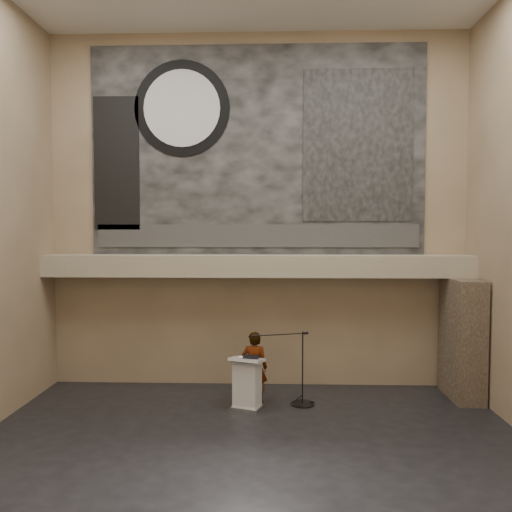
{
  "coord_description": "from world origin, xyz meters",
  "views": [
    {
      "loc": [
        0.37,
        -8.1,
        3.79
      ],
      "look_at": [
        0.0,
        3.2,
        3.2
      ],
      "focal_mm": 35.0,
      "sensor_mm": 36.0,
      "label": 1
    }
  ],
  "objects": [
    {
      "name": "papers",
      "position": [
        -0.25,
        2.23,
        1.1
      ],
      "size": [
        0.28,
        0.34,
        0.0
      ],
      "primitive_type": "cube",
      "rotation": [
        0.0,
        0.0,
        -0.22
      ],
      "color": "white",
      "rests_on": "lectern"
    },
    {
      "name": "banner_building_print",
      "position": [
        2.4,
        3.93,
        5.8
      ],
      "size": [
        2.6,
        0.02,
        3.6
      ],
      "primitive_type": "cube",
      "color": "black",
      "rests_on": "banner"
    },
    {
      "name": "wall_back",
      "position": [
        0.0,
        4.0,
        4.25
      ],
      "size": [
        10.0,
        0.02,
        8.5
      ],
      "primitive_type": "cube",
      "color": "#7E6B50",
      "rests_on": "floor"
    },
    {
      "name": "banner",
      "position": [
        0.0,
        3.97,
        5.7
      ],
      "size": [
        8.0,
        0.05,
        5.0
      ],
      "primitive_type": "cube",
      "color": "black",
      "rests_on": "wall_back"
    },
    {
      "name": "floor",
      "position": [
        0.0,
        0.0,
        0.0
      ],
      "size": [
        10.0,
        10.0,
        0.0
      ],
      "primitive_type": "plane",
      "color": "black",
      "rests_on": "ground"
    },
    {
      "name": "speaker_person",
      "position": [
        -0.02,
        2.65,
        0.79
      ],
      "size": [
        0.62,
        0.45,
        1.58
      ],
      "primitive_type": "imported",
      "rotation": [
        0.0,
        0.0,
        3.01
      ],
      "color": "white",
      "rests_on": "floor"
    },
    {
      "name": "binder",
      "position": [
        -0.07,
        2.24,
        1.12
      ],
      "size": [
        0.35,
        0.29,
        0.04
      ],
      "primitive_type": "cube",
      "rotation": [
        0.0,
        0.0,
        -0.08
      ],
      "color": "black",
      "rests_on": "lectern"
    },
    {
      "name": "sprinkler_left",
      "position": [
        -1.6,
        3.55,
        2.67
      ],
      "size": [
        0.04,
        0.04,
        0.06
      ],
      "primitive_type": "cylinder",
      "color": "#B2893D",
      "rests_on": "soffit"
    },
    {
      "name": "banner_text_strip",
      "position": [
        0.0,
        3.93,
        3.65
      ],
      "size": [
        7.76,
        0.02,
        0.55
      ],
      "primitive_type": "cube",
      "color": "#2F2F2F",
      "rests_on": "banner"
    },
    {
      "name": "soffit",
      "position": [
        0.0,
        3.6,
        2.95
      ],
      "size": [
        10.0,
        0.8,
        0.5
      ],
      "primitive_type": "cube",
      "color": "gray",
      "rests_on": "wall_back"
    },
    {
      "name": "banner_clock_rim",
      "position": [
        -1.8,
        3.93,
        6.7
      ],
      "size": [
        2.3,
        0.02,
        2.3
      ],
      "primitive_type": "cylinder",
      "rotation": [
        1.57,
        0.0,
        0.0
      ],
      "color": "black",
      "rests_on": "banner"
    },
    {
      "name": "banner_clock_face",
      "position": [
        -1.8,
        3.91,
        6.7
      ],
      "size": [
        1.84,
        0.02,
        1.84
      ],
      "primitive_type": "cylinder",
      "rotation": [
        1.57,
        0.0,
        0.0
      ],
      "color": "silver",
      "rests_on": "banner"
    },
    {
      "name": "sprinkler_right",
      "position": [
        1.9,
        3.55,
        2.67
      ],
      "size": [
        0.04,
        0.04,
        0.06
      ],
      "primitive_type": "cylinder",
      "color": "#B2893D",
      "rests_on": "soffit"
    },
    {
      "name": "stone_pier",
      "position": [
        4.65,
        3.15,
        1.35
      ],
      "size": [
        0.6,
        1.4,
        2.7
      ],
      "primitive_type": "cube",
      "color": "#3F3327",
      "rests_on": "floor"
    },
    {
      "name": "banner_brick_print",
      "position": [
        -3.4,
        3.93,
        5.4
      ],
      "size": [
        1.1,
        0.02,
        3.2
      ],
      "primitive_type": "cube",
      "color": "black",
      "rests_on": "banner"
    },
    {
      "name": "lectern",
      "position": [
        -0.16,
        2.24,
        0.55
      ],
      "size": [
        0.8,
        0.68,
        1.13
      ],
      "rotation": [
        0.0,
        0.0,
        -0.36
      ],
      "color": "silver",
      "rests_on": "floor"
    },
    {
      "name": "wall_front",
      "position": [
        0.0,
        -4.0,
        4.25
      ],
      "size": [
        10.0,
        0.02,
        8.5
      ],
      "primitive_type": "cube",
      "color": "#7E6B50",
      "rests_on": "floor"
    },
    {
      "name": "mic_stand",
      "position": [
        1.0,
        2.57,
        0.24
      ],
      "size": [
        1.35,
        0.58,
        1.6
      ],
      "rotation": [
        0.0,
        0.0,
        0.28
      ],
      "color": "black",
      "rests_on": "floor"
    }
  ]
}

